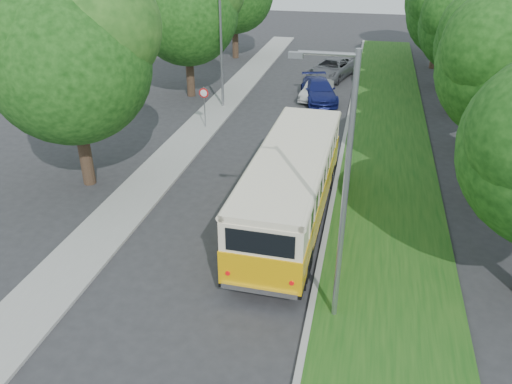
% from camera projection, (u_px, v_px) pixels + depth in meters
% --- Properties ---
extents(ground, '(120.00, 120.00, 0.00)m').
position_uv_depth(ground, '(221.00, 252.00, 18.14)').
color(ground, '#2A2A2C').
rests_on(ground, ground).
extents(curb, '(0.20, 70.00, 0.15)m').
position_uv_depth(curb, '(333.00, 197.00, 21.70)').
color(curb, gray).
rests_on(curb, ground).
extents(grass_verge, '(4.50, 70.00, 0.13)m').
position_uv_depth(grass_verge, '(388.00, 203.00, 21.24)').
color(grass_verge, '#174813').
rests_on(grass_verge, ground).
extents(sidewalk, '(2.20, 70.00, 0.12)m').
position_uv_depth(sidewalk, '(153.00, 178.00, 23.37)').
color(sidewalk, gray).
rests_on(sidewalk, ground).
extents(treeline, '(24.27, 41.91, 9.46)m').
position_uv_depth(treeline, '(352.00, 12.00, 30.24)').
color(treeline, '#332319').
rests_on(treeline, ground).
extents(lamppost_near, '(1.71, 0.16, 8.00)m').
position_uv_depth(lamppost_near, '(342.00, 189.00, 13.11)').
color(lamppost_near, gray).
rests_on(lamppost_near, ground).
extents(lamppost_far, '(1.71, 0.16, 7.50)m').
position_uv_depth(lamppost_far, '(220.00, 43.00, 30.93)').
color(lamppost_far, gray).
rests_on(lamppost_far, ground).
extents(warning_sign, '(0.56, 0.10, 2.50)m').
position_uv_depth(warning_sign, '(204.00, 100.00, 28.55)').
color(warning_sign, gray).
rests_on(warning_sign, ground).
extents(vintage_bus, '(2.90, 10.58, 3.13)m').
position_uv_depth(vintage_bus, '(291.00, 188.00, 19.27)').
color(vintage_bus, '#EBA807').
rests_on(vintage_bus, ground).
extents(car_silver, '(1.81, 3.99, 1.33)m').
position_uv_depth(car_silver, '(318.00, 158.00, 23.91)').
color(car_silver, '#A8A8AD').
rests_on(car_silver, ground).
extents(car_white, '(2.08, 4.01, 1.26)m').
position_uv_depth(car_white, '(317.00, 90.00, 34.14)').
color(car_white, silver).
rests_on(car_white, ground).
extents(car_blue, '(3.31, 5.29, 1.43)m').
position_uv_depth(car_blue, '(319.00, 90.00, 33.77)').
color(car_blue, navy).
rests_on(car_blue, ground).
extents(car_grey, '(3.90, 5.94, 1.52)m').
position_uv_depth(car_grey, '(331.00, 69.00, 38.83)').
color(car_grey, '#5B5D63').
rests_on(car_grey, ground).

